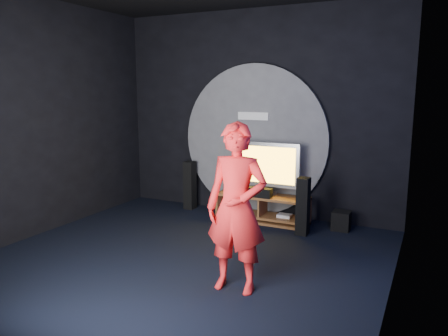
# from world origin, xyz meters

# --- Properties ---
(floor) EXTENTS (5.00, 5.00, 0.00)m
(floor) POSITION_xyz_m (0.00, 0.00, 0.00)
(floor) COLOR black
(floor) RESTS_ON ground
(back_wall) EXTENTS (5.00, 0.04, 3.50)m
(back_wall) POSITION_xyz_m (0.00, 2.50, 1.75)
(back_wall) COLOR black
(back_wall) RESTS_ON ground
(left_wall) EXTENTS (0.04, 5.00, 3.50)m
(left_wall) POSITION_xyz_m (-2.50, 0.00, 1.75)
(left_wall) COLOR black
(left_wall) RESTS_ON ground
(right_wall) EXTENTS (0.04, 5.00, 3.50)m
(right_wall) POSITION_xyz_m (2.50, 0.00, 1.75)
(right_wall) COLOR black
(right_wall) RESTS_ON ground
(wall_disc_panel) EXTENTS (2.60, 0.11, 2.60)m
(wall_disc_panel) POSITION_xyz_m (0.00, 2.44, 1.30)
(wall_disc_panel) COLOR #515156
(wall_disc_panel) RESTS_ON ground
(media_console) EXTENTS (1.53, 0.45, 0.45)m
(media_console) POSITION_xyz_m (0.33, 2.05, 0.19)
(media_console) COLOR brown
(media_console) RESTS_ON ground
(tv) EXTENTS (1.18, 0.22, 0.87)m
(tv) POSITION_xyz_m (0.33, 2.12, 0.93)
(tv) COLOR #A3A3AA
(tv) RESTS_ON media_console
(center_speaker) EXTENTS (0.40, 0.15, 0.15)m
(center_speaker) POSITION_xyz_m (0.33, 1.90, 0.53)
(center_speaker) COLOR black
(center_speaker) RESTS_ON media_console
(remote) EXTENTS (0.18, 0.05, 0.02)m
(remote) POSITION_xyz_m (-0.09, 1.93, 0.46)
(remote) COLOR black
(remote) RESTS_ON media_console
(tower_speaker_left) EXTENTS (0.18, 0.20, 0.88)m
(tower_speaker_left) POSITION_xyz_m (-1.16, 2.21, 0.44)
(tower_speaker_left) COLOR black
(tower_speaker_left) RESTS_ON ground
(tower_speaker_right) EXTENTS (0.18, 0.20, 0.88)m
(tower_speaker_right) POSITION_xyz_m (1.11, 1.69, 0.44)
(tower_speaker_right) COLOR black
(tower_speaker_right) RESTS_ON ground
(subwoofer) EXTENTS (0.27, 0.27, 0.30)m
(subwoofer) POSITION_xyz_m (1.60, 2.17, 0.15)
(subwoofer) COLOR black
(subwoofer) RESTS_ON ground
(player) EXTENTS (0.70, 0.49, 1.84)m
(player) POSITION_xyz_m (0.96, -0.41, 0.92)
(player) COLOR red
(player) RESTS_ON ground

